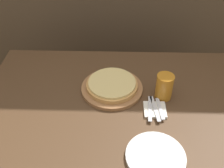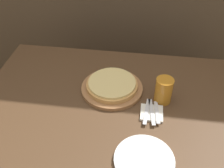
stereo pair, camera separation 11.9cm
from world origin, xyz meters
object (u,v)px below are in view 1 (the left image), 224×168
at_px(pizza_on_board, 112,86).
at_px(beer_glass, 164,86).
at_px(fork, 150,108).
at_px(spoon, 160,109).
at_px(dinner_knife, 155,108).
at_px(dinner_plate, 155,156).

bearing_deg(pizza_on_board, beer_glass, -10.13).
distance_m(fork, spoon, 0.05).
relative_size(beer_glass, fork, 0.78).
bearing_deg(pizza_on_board, fork, -38.33).
distance_m(pizza_on_board, fork, 0.25).
bearing_deg(dinner_knife, beer_glass, 63.62).
relative_size(dinner_plate, fork, 1.43).
xyz_separation_m(pizza_on_board, spoon, (0.24, -0.15, -0.01)).
bearing_deg(beer_glass, dinner_knife, -116.38).
bearing_deg(spoon, dinner_plate, -100.26).
distance_m(dinner_plate, spoon, 0.28).
height_order(dinner_plate, fork, dinner_plate).
bearing_deg(fork, dinner_knife, 0.00).
xyz_separation_m(dinner_plate, fork, (-0.00, 0.28, 0.01)).
xyz_separation_m(fork, dinner_knife, (0.02, 0.00, 0.00)).
relative_size(dinner_knife, spoon, 1.17).
xyz_separation_m(dinner_plate, dinner_knife, (0.02, 0.28, 0.01)).
xyz_separation_m(dinner_knife, spoon, (0.02, -0.00, 0.00)).
distance_m(pizza_on_board, dinner_knife, 0.27).
xyz_separation_m(fork, spoon, (0.05, 0.00, 0.00)).
bearing_deg(beer_glass, spoon, -104.39).
height_order(dinner_plate, dinner_knife, dinner_plate).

